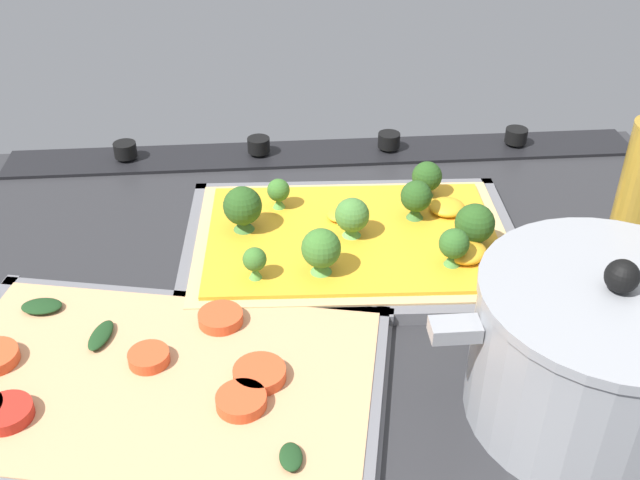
% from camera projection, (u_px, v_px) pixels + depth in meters
% --- Properties ---
extents(ground_plane, '(0.82, 0.67, 0.03)m').
position_uv_depth(ground_plane, '(351.00, 311.00, 0.71)').
color(ground_plane, '#28282B').
extents(stove_control_panel, '(0.79, 0.07, 0.03)m').
position_uv_depth(stove_control_panel, '(324.00, 151.00, 0.94)').
color(stove_control_panel, black).
rests_on(stove_control_panel, ground_plane).
extents(baking_tray_front, '(0.35, 0.26, 0.01)m').
position_uv_depth(baking_tray_front, '(352.00, 246.00, 0.77)').
color(baking_tray_front, slate).
rests_on(baking_tray_front, ground_plane).
extents(broccoli_pizza, '(0.33, 0.23, 0.06)m').
position_uv_depth(broccoli_pizza, '(359.00, 233.00, 0.76)').
color(broccoli_pizza, tan).
rests_on(broccoli_pizza, baking_tray_front).
extents(baking_tray_back, '(0.41, 0.31, 0.01)m').
position_uv_depth(baking_tray_back, '(157.00, 388.00, 0.60)').
color(baking_tray_back, slate).
rests_on(baking_tray_back, ground_plane).
extents(veggie_pizza_back, '(0.38, 0.28, 0.02)m').
position_uv_depth(veggie_pizza_back, '(147.00, 382.00, 0.59)').
color(veggie_pizza_back, tan).
rests_on(veggie_pizza_back, baking_tray_back).
extents(cooking_pot, '(0.26, 0.19, 0.14)m').
position_uv_depth(cooking_pot, '(601.00, 353.00, 0.55)').
color(cooking_pot, gray).
rests_on(cooking_pot, ground_plane).
extents(oil_bottle, '(0.05, 0.05, 0.22)m').
position_uv_depth(oil_bottle, '(640.00, 201.00, 0.67)').
color(oil_bottle, olive).
rests_on(oil_bottle, ground_plane).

